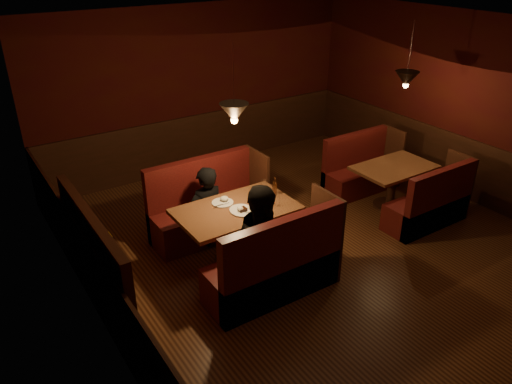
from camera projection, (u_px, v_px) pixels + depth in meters
room at (308, 185)px, 6.29m from camera, size 6.02×7.02×2.92m
main_table at (237, 221)px, 6.34m from camera, size 1.50×0.91×1.05m
main_bench_far at (207, 211)px, 7.11m from camera, size 1.66×0.59×1.13m
main_bench_near at (277, 270)px, 5.83m from camera, size 1.66×0.59×1.13m
second_table at (393, 177)px, 7.76m from camera, size 1.24×0.79×0.70m
second_bench_far at (360, 172)px, 8.42m from camera, size 1.37×0.51×0.98m
second_bench_near at (431, 207)px, 7.32m from camera, size 1.37×0.51×0.98m
diner_a at (206, 195)px, 6.69m from camera, size 0.57×0.39×1.51m
diner_b at (264, 224)px, 5.84m from camera, size 0.92×0.78×1.67m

